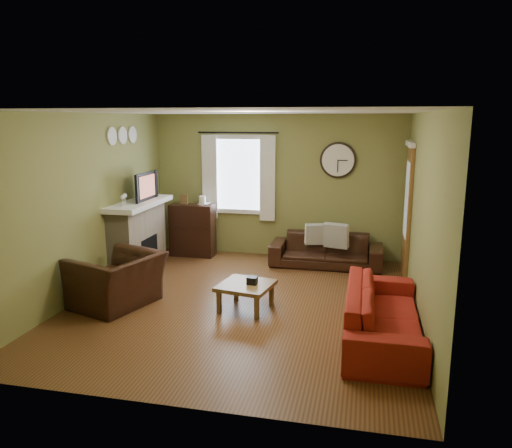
% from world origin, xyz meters
% --- Properties ---
extents(floor, '(4.60, 5.20, 0.00)m').
position_xyz_m(floor, '(0.00, 0.00, 0.00)').
color(floor, brown).
rests_on(floor, ground).
extents(ceiling, '(4.60, 5.20, 0.00)m').
position_xyz_m(ceiling, '(0.00, 0.00, 2.60)').
color(ceiling, white).
rests_on(ceiling, ground).
extents(wall_left, '(0.00, 5.20, 2.60)m').
position_xyz_m(wall_left, '(-2.30, 0.00, 1.30)').
color(wall_left, olive).
rests_on(wall_left, ground).
extents(wall_right, '(0.00, 5.20, 2.60)m').
position_xyz_m(wall_right, '(2.30, 0.00, 1.30)').
color(wall_right, olive).
rests_on(wall_right, ground).
extents(wall_back, '(4.60, 0.00, 2.60)m').
position_xyz_m(wall_back, '(0.00, 2.60, 1.30)').
color(wall_back, olive).
rests_on(wall_back, ground).
extents(wall_front, '(4.60, 0.00, 2.60)m').
position_xyz_m(wall_front, '(0.00, -2.60, 1.30)').
color(wall_front, olive).
rests_on(wall_front, ground).
extents(fireplace, '(0.40, 1.40, 1.10)m').
position_xyz_m(fireplace, '(-2.10, 1.15, 0.55)').
color(fireplace, tan).
rests_on(fireplace, floor).
extents(firebox, '(0.04, 0.60, 0.55)m').
position_xyz_m(firebox, '(-1.91, 1.15, 0.30)').
color(firebox, black).
rests_on(firebox, fireplace).
extents(mantel, '(0.58, 1.60, 0.08)m').
position_xyz_m(mantel, '(-2.07, 1.15, 1.14)').
color(mantel, white).
rests_on(mantel, fireplace).
extents(tv, '(0.08, 0.60, 0.35)m').
position_xyz_m(tv, '(-2.05, 1.30, 1.35)').
color(tv, black).
rests_on(tv, mantel).
extents(tv_screen, '(0.02, 0.62, 0.36)m').
position_xyz_m(tv_screen, '(-1.97, 1.30, 1.41)').
color(tv_screen, '#994C3F').
rests_on(tv_screen, mantel).
extents(medallion_left, '(0.28, 0.28, 0.03)m').
position_xyz_m(medallion_left, '(-2.28, 0.80, 2.25)').
color(medallion_left, white).
rests_on(medallion_left, wall_left).
extents(medallion_mid, '(0.28, 0.28, 0.03)m').
position_xyz_m(medallion_mid, '(-2.28, 1.15, 2.25)').
color(medallion_mid, white).
rests_on(medallion_mid, wall_left).
extents(medallion_right, '(0.28, 0.28, 0.03)m').
position_xyz_m(medallion_right, '(-2.28, 1.50, 2.25)').
color(medallion_right, white).
rests_on(medallion_right, wall_left).
extents(window_pane, '(1.00, 0.02, 1.30)m').
position_xyz_m(window_pane, '(-0.70, 2.58, 1.50)').
color(window_pane, silver).
rests_on(window_pane, wall_back).
extents(curtain_rod, '(0.03, 0.03, 1.50)m').
position_xyz_m(curtain_rod, '(-0.70, 2.48, 2.27)').
color(curtain_rod, black).
rests_on(curtain_rod, wall_back).
extents(curtain_left, '(0.28, 0.04, 1.55)m').
position_xyz_m(curtain_left, '(-1.25, 2.48, 1.45)').
color(curtain_left, silver).
rests_on(curtain_left, wall_back).
extents(curtain_right, '(0.28, 0.04, 1.55)m').
position_xyz_m(curtain_right, '(-0.15, 2.48, 1.45)').
color(curtain_right, silver).
rests_on(curtain_right, wall_back).
extents(wall_clock, '(0.64, 0.06, 0.64)m').
position_xyz_m(wall_clock, '(1.10, 2.55, 1.80)').
color(wall_clock, white).
rests_on(wall_clock, wall_back).
extents(door, '(0.05, 0.90, 2.10)m').
position_xyz_m(door, '(2.27, 1.85, 1.05)').
color(door, brown).
rests_on(door, floor).
extents(bookshelf, '(0.81, 0.35, 0.97)m').
position_xyz_m(bookshelf, '(-1.51, 2.21, 0.48)').
color(bookshelf, black).
rests_on(bookshelf, floor).
extents(book, '(0.19, 0.25, 0.02)m').
position_xyz_m(book, '(-1.40, 2.29, 0.96)').
color(book, brown).
rests_on(book, bookshelf).
extents(sofa_brown, '(1.91, 0.75, 0.56)m').
position_xyz_m(sofa_brown, '(0.97, 2.07, 0.28)').
color(sofa_brown, black).
rests_on(sofa_brown, floor).
extents(pillow_left, '(0.38, 0.20, 0.36)m').
position_xyz_m(pillow_left, '(0.78, 2.10, 0.55)').
color(pillow_left, '#A1A59F').
rests_on(pillow_left, sofa_brown).
extents(pillow_right, '(0.44, 0.23, 0.42)m').
position_xyz_m(pillow_right, '(1.14, 2.06, 0.55)').
color(pillow_right, '#A1A59F').
rests_on(pillow_right, sofa_brown).
extents(sofa_red, '(0.84, 2.14, 0.62)m').
position_xyz_m(sofa_red, '(1.86, -0.75, 0.31)').
color(sofa_red, maroon).
rests_on(sofa_red, floor).
extents(armchair, '(1.25, 1.34, 0.71)m').
position_xyz_m(armchair, '(-1.66, -0.44, 0.36)').
color(armchair, black).
rests_on(armchair, floor).
extents(coffee_table, '(0.78, 0.78, 0.36)m').
position_xyz_m(coffee_table, '(0.09, -0.20, 0.18)').
color(coffee_table, brown).
rests_on(coffee_table, floor).
extents(tissue_box, '(0.13, 0.13, 0.10)m').
position_xyz_m(tissue_box, '(0.18, -0.19, 0.40)').
color(tissue_box, black).
rests_on(tissue_box, coffee_table).
extents(wine_glass_a, '(0.06, 0.06, 0.18)m').
position_xyz_m(wine_glass_a, '(-2.05, 0.59, 1.27)').
color(wine_glass_a, white).
rests_on(wine_glass_a, mantel).
extents(wine_glass_b, '(0.07, 0.07, 0.20)m').
position_xyz_m(wine_glass_b, '(-2.05, 0.67, 1.28)').
color(wine_glass_b, white).
rests_on(wine_glass_b, mantel).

